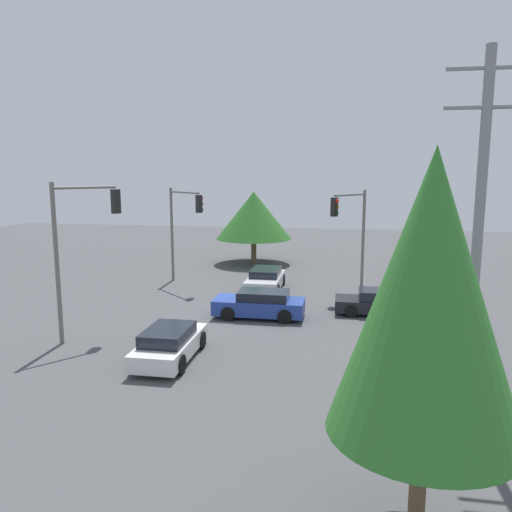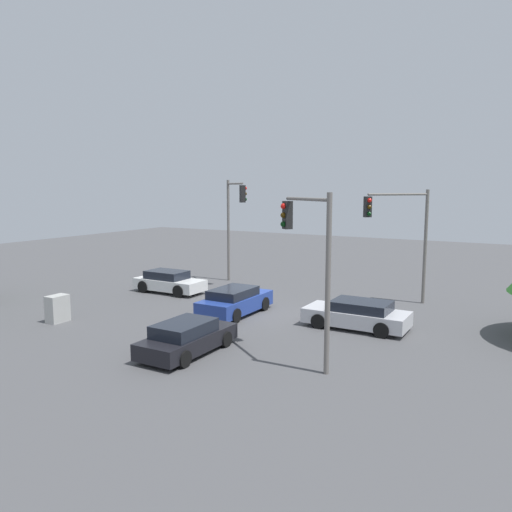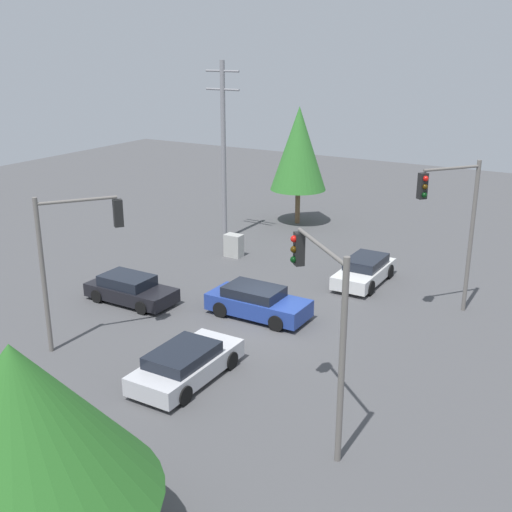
# 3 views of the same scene
# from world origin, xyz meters

# --- Properties ---
(ground_plane) EXTENTS (80.00, 80.00, 0.00)m
(ground_plane) POSITION_xyz_m (0.00, 0.00, 0.00)
(ground_plane) COLOR #4C4C4F
(sedan_white) EXTENTS (1.91, 4.28, 1.29)m
(sedan_white) POSITION_xyz_m (1.80, 6.80, 0.64)
(sedan_white) COLOR silver
(sedan_white) RESTS_ON ground_plane
(sedan_dark) EXTENTS (4.24, 1.90, 1.25)m
(sedan_dark) POSITION_xyz_m (-6.49, -0.95, 0.60)
(sedan_dark) COLOR black
(sedan_dark) RESTS_ON ground_plane
(sedan_silver) EXTENTS (2.06, 4.55, 1.25)m
(sedan_silver) POSITION_xyz_m (-0.01, -5.42, 0.62)
(sedan_silver) COLOR silver
(sedan_silver) RESTS_ON ground_plane
(sedan_blue) EXTENTS (4.44, 1.96, 1.34)m
(sedan_blue) POSITION_xyz_m (-0.66, 0.59, 0.66)
(sedan_blue) COLOR #233D93
(sedan_blue) RESTS_ON ground_plane
(traffic_signal_main) EXTENTS (2.03, 2.66, 6.06)m
(traffic_signal_main) POSITION_xyz_m (-5.12, -5.31, 4.11)
(traffic_signal_main) COLOR slate
(traffic_signal_main) RESTS_ON ground_plane
(traffic_signal_cross) EXTENTS (1.97, 2.44, 6.70)m
(traffic_signal_cross) POSITION_xyz_m (6.23, 5.01, 4.51)
(traffic_signal_cross) COLOR slate
(traffic_signal_cross) RESTS_ON ground_plane
(traffic_signal_aux) EXTENTS (2.90, 2.71, 6.11)m
(traffic_signal_aux) POSITION_xyz_m (5.37, -5.95, 4.19)
(traffic_signal_aux) COLOR slate
(traffic_signal_aux) RESTS_ON ground_plane
(utility_pole_tall) EXTENTS (2.20, 0.28, 10.38)m
(utility_pole_tall) POSITION_xyz_m (-8.26, 9.59, 5.49)
(utility_pole_tall) COLOR gray
(utility_pole_tall) RESTS_ON ground_plane
(electrical_cabinet) EXTENTS (0.96, 0.63, 1.26)m
(electrical_cabinet) POSITION_xyz_m (-5.96, 6.99, 0.63)
(electrical_cabinet) COLOR #B2B2AD
(electrical_cabinet) RESTS_ON ground_plane
(tree_far) EXTENTS (3.59, 3.59, 7.54)m
(tree_far) POSITION_xyz_m (-6.13, 15.01, 4.89)
(tree_far) COLOR brown
(tree_far) RESTS_ON ground_plane
(tree_left) EXTENTS (5.88, 5.88, 5.63)m
(tree_left) POSITION_xyz_m (2.26, -14.07, 3.79)
(tree_left) COLOR brown
(tree_left) RESTS_ON ground_plane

